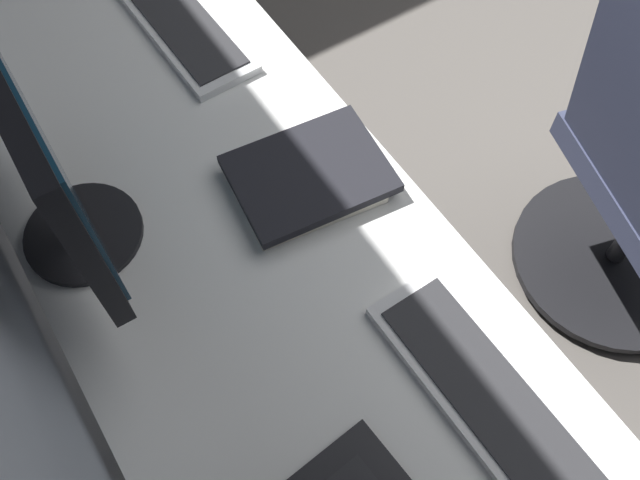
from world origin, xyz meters
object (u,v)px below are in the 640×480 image
Objects in this scene: keyboard_main at (487,394)px; keyboard_spare at (179,21)px; book_stack_near at (308,179)px; monitor_primary at (32,143)px.

keyboard_main and keyboard_spare have the same top height.
book_stack_near is at bearing -179.23° from keyboard_spare.
monitor_primary is at bearing 33.48° from keyboard_main.
keyboard_main is 1.00× the size of keyboard_spare.
keyboard_main is at bearing -177.92° from book_stack_near.
keyboard_main is at bearing -178.58° from keyboard_spare.
keyboard_spare is 0.48m from book_stack_near.
book_stack_near is (0.47, 0.02, 0.01)m from keyboard_main.
monitor_primary is 1.71× the size of book_stack_near.
monitor_primary is at bearing 134.85° from keyboard_spare.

